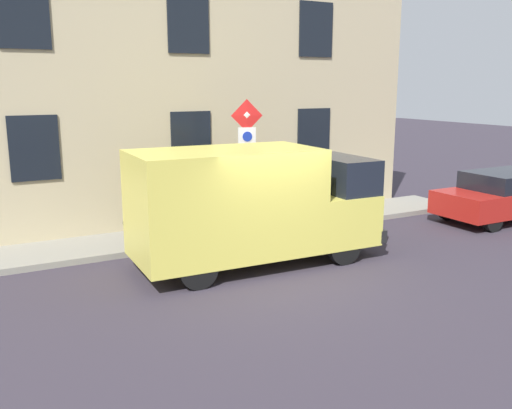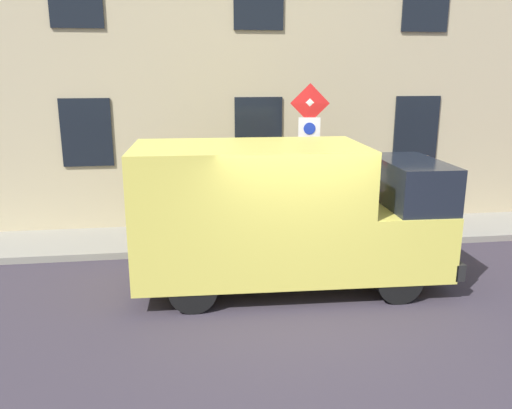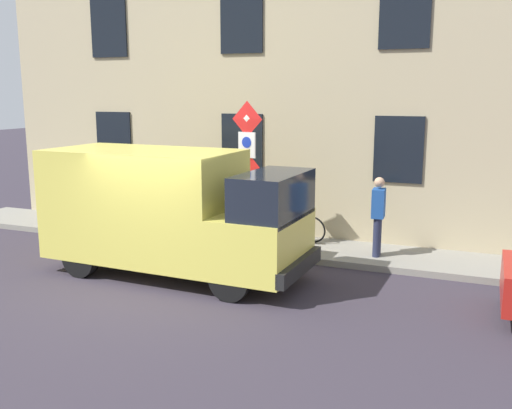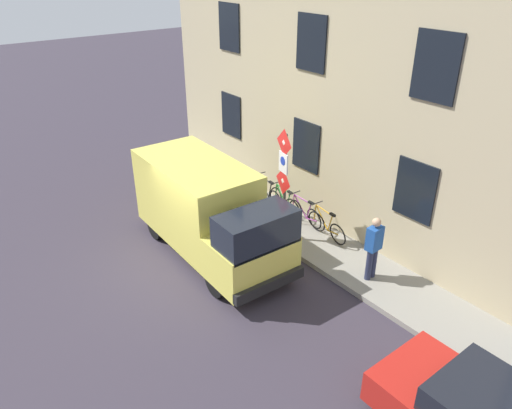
{
  "view_description": "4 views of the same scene",
  "coord_description": "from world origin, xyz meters",
  "px_view_note": "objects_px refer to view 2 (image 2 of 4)",
  "views": [
    {
      "loc": [
        -9.24,
        5.41,
        3.79
      ],
      "look_at": [
        2.13,
        -0.72,
        0.99
      ],
      "focal_mm": 39.05,
      "sensor_mm": 36.0,
      "label": 1
    },
    {
      "loc": [
        -7.38,
        1.67,
        3.67
      ],
      "look_at": [
        1.58,
        0.44,
        1.31
      ],
      "focal_mm": 35.86,
      "sensor_mm": 36.0,
      "label": 2
    },
    {
      "loc": [
        -8.74,
        -5.73,
        3.6
      ],
      "look_at": [
        2.47,
        -1.15,
        1.24
      ],
      "focal_mm": 40.08,
      "sensor_mm": 36.0,
      "label": 3
    },
    {
      "loc": [
        -5.16,
        -9.82,
        7.51
      ],
      "look_at": [
        2.37,
        -0.14,
        1.09
      ],
      "focal_mm": 34.1,
      "sensor_mm": 36.0,
      "label": 4
    }
  ],
  "objects_px": {
    "bicycle_purple": "(288,212)",
    "litter_bin": "(223,222)",
    "delivery_van": "(284,213)",
    "sign_post_stacked": "(309,145)",
    "bicycle_black": "(211,215)",
    "bicycle_orange": "(325,211)",
    "pedestrian": "(423,190)",
    "bicycle_green": "(249,213)"
  },
  "relations": [
    {
      "from": "delivery_van",
      "to": "bicycle_orange",
      "type": "relative_size",
      "value": 3.14
    },
    {
      "from": "sign_post_stacked",
      "to": "bicycle_purple",
      "type": "distance_m",
      "value": 2.0
    },
    {
      "from": "bicycle_black",
      "to": "bicycle_orange",
      "type": "bearing_deg",
      "value": -173.15
    },
    {
      "from": "bicycle_black",
      "to": "bicycle_green",
      "type": "bearing_deg",
      "value": -173.16
    },
    {
      "from": "bicycle_black",
      "to": "pedestrian",
      "type": "distance_m",
      "value": 4.87
    },
    {
      "from": "delivery_van",
      "to": "bicycle_orange",
      "type": "distance_m",
      "value": 3.44
    },
    {
      "from": "bicycle_green",
      "to": "bicycle_black",
      "type": "xyz_separation_m",
      "value": [
        0.0,
        0.89,
        0.0
      ]
    },
    {
      "from": "sign_post_stacked",
      "to": "bicycle_purple",
      "type": "xyz_separation_m",
      "value": [
        1.05,
        0.2,
        -1.69
      ]
    },
    {
      "from": "sign_post_stacked",
      "to": "litter_bin",
      "type": "bearing_deg",
      "value": 85.28
    },
    {
      "from": "delivery_van",
      "to": "bicycle_black",
      "type": "xyz_separation_m",
      "value": [
        2.96,
        1.12,
        -0.82
      ]
    },
    {
      "from": "delivery_van",
      "to": "bicycle_green",
      "type": "bearing_deg",
      "value": 96.3
    },
    {
      "from": "delivery_van",
      "to": "pedestrian",
      "type": "distance_m",
      "value": 4.42
    },
    {
      "from": "bicycle_purple",
      "to": "pedestrian",
      "type": "distance_m",
      "value": 3.12
    },
    {
      "from": "sign_post_stacked",
      "to": "delivery_van",
      "type": "relative_size",
      "value": 0.59
    },
    {
      "from": "delivery_van",
      "to": "litter_bin",
      "type": "bearing_deg",
      "value": 115.5
    },
    {
      "from": "delivery_van",
      "to": "bicycle_green",
      "type": "relative_size",
      "value": 3.14
    },
    {
      "from": "sign_post_stacked",
      "to": "bicycle_black",
      "type": "distance_m",
      "value": 2.82
    },
    {
      "from": "bicycle_orange",
      "to": "bicycle_green",
      "type": "height_order",
      "value": "same"
    },
    {
      "from": "pedestrian",
      "to": "litter_bin",
      "type": "distance_m",
      "value": 4.62
    },
    {
      "from": "delivery_van",
      "to": "pedestrian",
      "type": "xyz_separation_m",
      "value": [
        2.43,
        -3.68,
        -0.26
      ]
    },
    {
      "from": "bicycle_purple",
      "to": "litter_bin",
      "type": "height_order",
      "value": "litter_bin"
    },
    {
      "from": "bicycle_black",
      "to": "litter_bin",
      "type": "distance_m",
      "value": 0.94
    },
    {
      "from": "bicycle_purple",
      "to": "litter_bin",
      "type": "relative_size",
      "value": 1.9
    },
    {
      "from": "delivery_van",
      "to": "litter_bin",
      "type": "relative_size",
      "value": 5.99
    },
    {
      "from": "bicycle_green",
      "to": "delivery_van",
      "type": "bearing_deg",
      "value": 100.29
    },
    {
      "from": "bicycle_orange",
      "to": "sign_post_stacked",
      "type": "bearing_deg",
      "value": 62.15
    },
    {
      "from": "bicycle_black",
      "to": "sign_post_stacked",
      "type": "bearing_deg",
      "value": 158.91
    },
    {
      "from": "sign_post_stacked",
      "to": "litter_bin",
      "type": "xyz_separation_m",
      "value": [
        0.15,
        1.76,
        -1.61
      ]
    },
    {
      "from": "bicycle_purple",
      "to": "litter_bin",
      "type": "xyz_separation_m",
      "value": [
        -0.91,
        1.56,
        0.08
      ]
    },
    {
      "from": "delivery_van",
      "to": "litter_bin",
      "type": "height_order",
      "value": "delivery_van"
    },
    {
      "from": "sign_post_stacked",
      "to": "delivery_van",
      "type": "distance_m",
      "value": 2.26
    },
    {
      "from": "bicycle_black",
      "to": "litter_bin",
      "type": "xyz_separation_m",
      "value": [
        -0.91,
        -0.23,
        0.08
      ]
    },
    {
      "from": "bicycle_orange",
      "to": "pedestrian",
      "type": "height_order",
      "value": "pedestrian"
    },
    {
      "from": "bicycle_purple",
      "to": "delivery_van",
      "type": "bearing_deg",
      "value": 76.73
    },
    {
      "from": "delivery_van",
      "to": "sign_post_stacked",
      "type": "bearing_deg",
      "value": 67.35
    },
    {
      "from": "bicycle_orange",
      "to": "litter_bin",
      "type": "xyz_separation_m",
      "value": [
        -0.91,
        2.45,
        0.08
      ]
    },
    {
      "from": "delivery_van",
      "to": "bicycle_orange",
      "type": "height_order",
      "value": "delivery_van"
    },
    {
      "from": "sign_post_stacked",
      "to": "bicycle_green",
      "type": "xyz_separation_m",
      "value": [
        1.06,
        1.1,
        -1.69
      ]
    },
    {
      "from": "bicycle_orange",
      "to": "pedestrian",
      "type": "relative_size",
      "value": 1.0
    },
    {
      "from": "bicycle_black",
      "to": "litter_bin",
      "type": "bearing_deg",
      "value": 110.86
    },
    {
      "from": "bicycle_orange",
      "to": "litter_bin",
      "type": "distance_m",
      "value": 2.62
    },
    {
      "from": "bicycle_black",
      "to": "pedestrian",
      "type": "relative_size",
      "value": 1.0
    }
  ]
}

